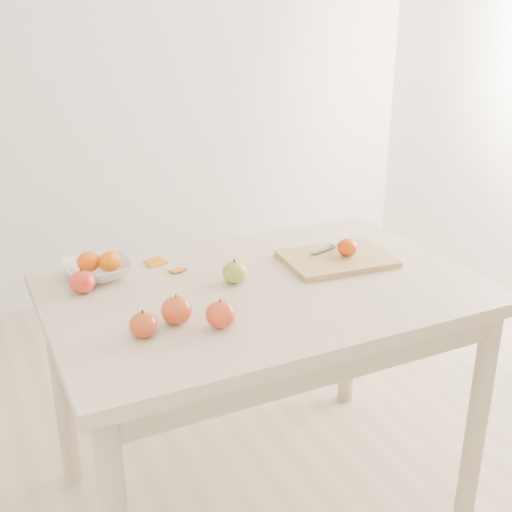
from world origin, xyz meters
name	(u,v)px	position (x,y,z in m)	size (l,w,h in m)	color
ground	(263,495)	(0.00, 0.00, 0.00)	(3.50, 3.50, 0.00)	#C6B293
table	(264,316)	(0.00, 0.00, 0.65)	(1.20, 0.80, 0.75)	beige
cutting_board	(337,259)	(0.28, 0.06, 0.76)	(0.32, 0.24, 0.02)	tan
board_tangerine	(347,247)	(0.31, 0.05, 0.80)	(0.06, 0.06, 0.05)	#DD4907
fruit_bowl	(99,269)	(-0.41, 0.26, 0.77)	(0.20, 0.20, 0.05)	silver
bowl_tangerine_near	(88,262)	(-0.43, 0.27, 0.80)	(0.07, 0.07, 0.06)	#CC3B07
bowl_tangerine_far	(110,261)	(-0.38, 0.24, 0.80)	(0.07, 0.07, 0.06)	#CB5F07
orange_peel_a	(156,263)	(-0.23, 0.28, 0.75)	(0.06, 0.04, 0.00)	#C7690E
orange_peel_b	(178,271)	(-0.19, 0.20, 0.75)	(0.04, 0.04, 0.00)	orange
paring_knife	(337,244)	(0.33, 0.13, 0.78)	(0.17, 0.06, 0.01)	silver
apple_green	(234,272)	(-0.07, 0.05, 0.78)	(0.07, 0.07, 0.06)	olive
apple_red_b	(177,310)	(-0.30, -0.11, 0.79)	(0.08, 0.08, 0.07)	maroon
apple_red_a	(82,282)	(-0.47, 0.17, 0.78)	(0.07, 0.07, 0.06)	#A10B19
apple_red_c	(220,314)	(-0.21, -0.18, 0.78)	(0.07, 0.07, 0.07)	#A2090F
apple_red_d	(143,325)	(-0.39, -0.14, 0.78)	(0.07, 0.07, 0.06)	maroon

